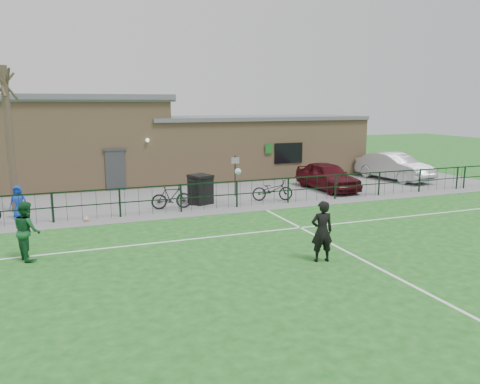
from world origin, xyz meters
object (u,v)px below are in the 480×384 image
object	(u,v)px
car_silver	(394,166)
bicycle_e	(272,190)
bare_tree	(10,141)
wheelie_bin_left	(198,192)
spectator_child	(18,202)
ball_ground	(86,219)
wheelie_bin_right	(200,190)
car_maroon	(327,176)
bicycle_d	(171,197)
sign_post	(235,176)
outfield_player	(27,231)

from	to	relation	value
car_silver	bicycle_e	world-z (taller)	car_silver
bare_tree	wheelie_bin_left	bearing A→B (deg)	-9.10
spectator_child	ball_ground	xyz separation A→B (m)	(2.43, -1.38, -0.58)
wheelie_bin_right	spectator_child	bearing A→B (deg)	161.24
bare_tree	car_maroon	distance (m)	15.09
bicycle_d	wheelie_bin_right	bearing A→B (deg)	-63.29
wheelie_bin_left	car_maroon	bearing A→B (deg)	30.26
wheelie_bin_left	bicycle_d	bearing A→B (deg)	-133.84
wheelie_bin_left	ball_ground	bearing A→B (deg)	-139.79
ball_ground	bicycle_e	bearing A→B (deg)	6.73
bicycle_e	spectator_child	distance (m)	10.82
bare_tree	spectator_child	world-z (taller)	bare_tree
sign_post	car_maroon	bearing A→B (deg)	-1.20
bicycle_d	ball_ground	world-z (taller)	bicycle_d
sign_post	wheelie_bin_right	bearing A→B (deg)	-153.09
bare_tree	ball_ground	distance (m)	4.80
car_maroon	bicycle_e	bearing A→B (deg)	-162.34
car_maroon	bicycle_d	bearing A→B (deg)	-173.55
wheelie_bin_right	spectator_child	world-z (taller)	spectator_child
outfield_player	ball_ground	distance (m)	4.46
spectator_child	bare_tree	bearing A→B (deg)	112.68
bicycle_d	bicycle_e	bearing A→B (deg)	-84.84
sign_post	car_silver	distance (m)	10.58
bare_tree	bicycle_e	xyz separation A→B (m)	(11.05, -1.77, -2.48)
wheelie_bin_left	outfield_player	world-z (taller)	outfield_player
ball_ground	spectator_child	bearing A→B (deg)	150.37
bicycle_d	ball_ground	distance (m)	3.73
bare_tree	car_silver	world-z (taller)	bare_tree
car_maroon	wheelie_bin_left	bearing A→B (deg)	-176.16
ball_ground	car_maroon	bearing A→B (deg)	11.50
bicycle_d	bicycle_e	size ratio (longest dim) A/B	0.92
spectator_child	outfield_player	size ratio (longest dim) A/B	0.77
wheelie_bin_left	bicycle_d	size ratio (longest dim) A/B	0.62
wheelie_bin_right	ball_ground	bearing A→B (deg)	177.03
bicycle_e	ball_ground	size ratio (longest dim) A/B	8.61
bare_tree	bicycle_d	distance (m)	6.95
car_maroon	outfield_player	xyz separation A→B (m)	(-14.06, -6.50, 0.13)
car_maroon	wheelie_bin_right	bearing A→B (deg)	-176.13
car_maroon	spectator_child	xyz separation A→B (m)	(-14.68, -1.11, -0.06)
ball_ground	car_silver	bearing A→B (deg)	12.41
car_maroon	ball_ground	bearing A→B (deg)	-172.07
wheelie_bin_left	wheelie_bin_right	xyz separation A→B (m)	(0.13, 0.01, 0.08)
spectator_child	outfield_player	xyz separation A→B (m)	(0.63, -5.39, 0.18)
wheelie_bin_right	car_maroon	bearing A→B (deg)	-12.61
bicycle_d	ball_ground	size ratio (longest dim) A/B	7.88
bare_tree	bicycle_d	bearing A→B (deg)	-16.01
sign_post	outfield_player	size ratio (longest dim) A/B	1.15
wheelie_bin_left	outfield_player	distance (m)	8.73
car_silver	wheelie_bin_left	bearing A→B (deg)	-178.78
bicycle_d	spectator_child	bearing A→B (deg)	90.81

